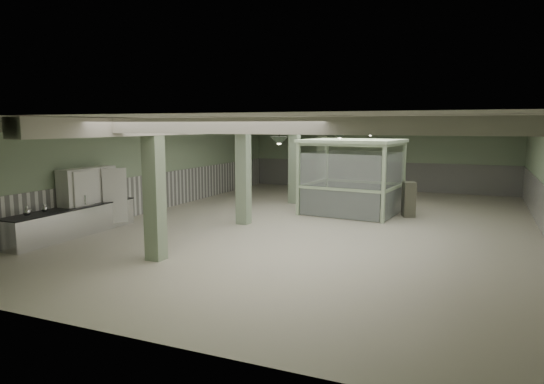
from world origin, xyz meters
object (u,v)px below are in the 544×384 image
at_px(prep_counter, 74,221).
at_px(walkin_cooler, 89,201).
at_px(guard_booth, 352,164).
at_px(filing_cabinet, 409,199).

height_order(prep_counter, walkin_cooler, walkin_cooler).
xyz_separation_m(prep_counter, walkin_cooler, (-0.08, 0.78, 0.51)).
bearing_deg(guard_booth, walkin_cooler, -131.41).
relative_size(prep_counter, filing_cabinet, 3.61).
height_order(prep_counter, guard_booth, guard_booth).
bearing_deg(filing_cabinet, walkin_cooler, -163.67).
bearing_deg(guard_booth, prep_counter, -127.83).
bearing_deg(prep_counter, walkin_cooler, 96.08).
distance_m(guard_booth, filing_cabinet, 2.51).
xyz_separation_m(prep_counter, guard_booth, (7.00, 7.32, 1.46)).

